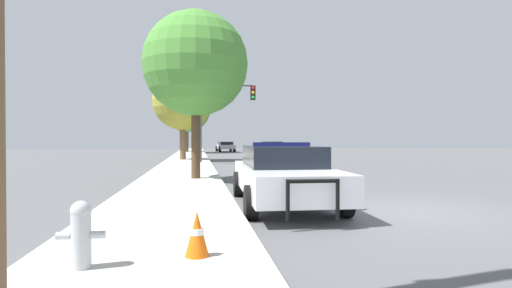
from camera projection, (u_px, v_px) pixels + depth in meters
name	position (u px, v px, depth m)	size (l,w,h in m)	color
ground_plane	(403.00, 211.00, 8.76)	(110.00, 110.00, 0.00)	#565659
sidewalk_left	(166.00, 214.00, 8.01)	(3.00, 110.00, 0.13)	#BCB7AD
police_car	(283.00, 173.00, 9.54)	(2.25, 5.36, 1.50)	white
fire_hydrant	(81.00, 232.00, 4.46)	(0.52, 0.23, 0.76)	#B7BCC1
traffic_light	(223.00, 106.00, 24.92)	(3.53, 0.35, 4.96)	#424247
car_background_oncoming	(272.00, 148.00, 36.10)	(1.98, 4.44, 1.33)	maroon
car_background_distant	(225.00, 146.00, 48.45)	(2.26, 4.29, 1.22)	#B7B7BC
tree_sidewalk_mid	(183.00, 100.00, 27.97)	(4.22, 4.22, 6.28)	brown
tree_sidewalk_near	(196.00, 64.00, 14.62)	(3.85, 3.85, 6.13)	#4C3823
tree_sidewalk_far	(187.00, 108.00, 44.01)	(5.27, 5.27, 7.46)	brown
traffic_cone	(197.00, 234.00, 4.92)	(0.30, 0.30, 0.55)	orange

